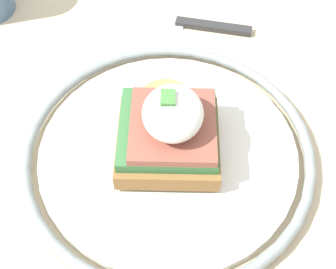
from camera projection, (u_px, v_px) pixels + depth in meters
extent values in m
cube|color=#C6B28E|center=(195.00, 153.00, 0.46)|extent=(1.00, 0.71, 0.03)
cylinder|color=#C6B28E|center=(320.00, 83.00, 1.01)|extent=(0.06, 0.06, 0.71)
cylinder|color=#C6B28E|center=(50.00, 78.00, 1.02)|extent=(0.06, 0.06, 0.71)
cylinder|color=silver|center=(168.00, 153.00, 0.43)|extent=(0.24, 0.24, 0.01)
torus|color=gray|center=(168.00, 150.00, 0.43)|extent=(0.27, 0.27, 0.01)
cube|color=olive|center=(168.00, 142.00, 0.42)|extent=(0.09, 0.09, 0.02)
cube|color=#38703D|center=(168.00, 129.00, 0.41)|extent=(0.09, 0.09, 0.01)
cube|color=brown|center=(173.00, 125.00, 0.40)|extent=(0.08, 0.07, 0.01)
ellipsoid|color=white|center=(173.00, 113.00, 0.38)|extent=(0.06, 0.05, 0.03)
cylinder|color=#E5C656|center=(165.00, 98.00, 0.46)|extent=(0.05, 0.05, 0.00)
cube|color=#47843D|center=(168.00, 97.00, 0.37)|extent=(0.02, 0.01, 0.00)
cube|color=#2D2D2D|center=(213.00, 27.00, 0.54)|extent=(0.03, 0.09, 0.01)
cube|color=silver|center=(139.00, 18.00, 0.55)|extent=(0.04, 0.11, 0.00)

